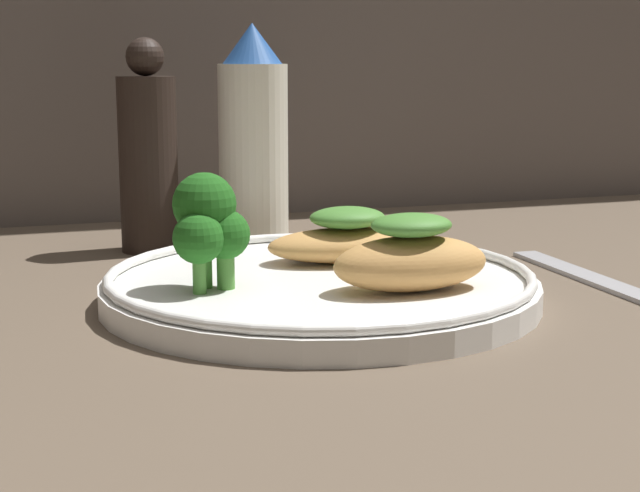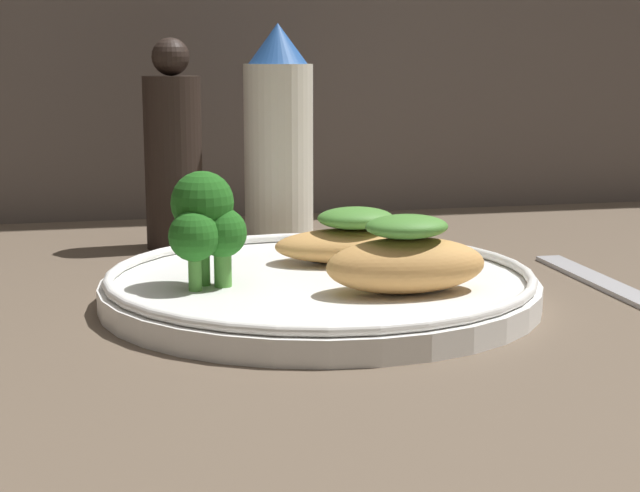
{
  "view_description": "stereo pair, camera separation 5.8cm",
  "coord_description": "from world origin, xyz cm",
  "views": [
    {
      "loc": [
        -18.29,
        -53.55,
        14.22
      ],
      "look_at": [
        0.0,
        0.0,
        3.4
      ],
      "focal_mm": 55.0,
      "sensor_mm": 36.0,
      "label": 1
    },
    {
      "loc": [
        -12.76,
        -55.13,
        14.22
      ],
      "look_at": [
        0.0,
        0.0,
        3.4
      ],
      "focal_mm": 55.0,
      "sensor_mm": 36.0,
      "label": 2
    }
  ],
  "objects": [
    {
      "name": "ground_plane",
      "position": [
        0.0,
        0.0,
        -0.5
      ],
      "size": [
        180.0,
        180.0,
        1.0
      ],
      "primitive_type": "cube",
      "color": "brown"
    },
    {
      "name": "plate",
      "position": [
        0.0,
        0.0,
        0.99
      ],
      "size": [
        25.9,
        25.9,
        2.0
      ],
      "color": "white",
      "rests_on": "ground_plane"
    },
    {
      "name": "grilled_meat_front",
      "position": [
        3.92,
        -4.32,
        3.26
      ],
      "size": [
        9.12,
        4.83,
        4.38
      ],
      "color": "tan",
      "rests_on": "plate"
    },
    {
      "name": "grilled_meat_middle",
      "position": [
        3.32,
        4.32,
        2.83
      ],
      "size": [
        10.81,
        5.98,
        3.56
      ],
      "color": "tan",
      "rests_on": "plate"
    },
    {
      "name": "broccoli_bunch",
      "position": [
        -6.77,
        -0.41,
        5.23
      ],
      "size": [
        4.52,
        4.62,
        6.61
      ],
      "color": "#4C8E38",
      "rests_on": "plate"
    },
    {
      "name": "sauce_bottle",
      "position": [
        1.17,
        19.23,
        8.09
      ],
      "size": [
        5.33,
        5.33,
        16.9
      ],
      "color": "silver",
      "rests_on": "ground_plane"
    },
    {
      "name": "pepper_grinder",
      "position": [
        -6.91,
        19.23,
        7.15
      ],
      "size": [
        4.33,
        4.33,
        15.8
      ],
      "color": "black",
      "rests_on": "ground_plane"
    },
    {
      "name": "fork",
      "position": [
        18.62,
        0.3,
        0.3
      ],
      "size": [
        2.18,
        17.06,
        0.6
      ],
      "color": "#B2B2B7",
      "rests_on": "ground_plane"
    }
  ]
}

